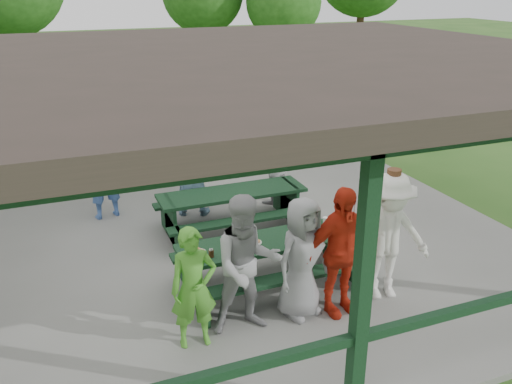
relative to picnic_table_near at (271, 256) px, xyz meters
name	(u,v)px	position (x,y,z in m)	size (l,w,h in m)	color
ground	(233,257)	(-0.17, 1.20, -0.58)	(90.00, 90.00, 0.00)	#28531A
concrete_slab	(233,254)	(-0.17, 1.20, -0.53)	(10.00, 8.00, 0.10)	slate
pavilion_structure	(230,65)	(-0.17, 1.20, 2.59)	(10.60, 8.60, 3.24)	black
picnic_table_near	(271,256)	(0.00, 0.00, 0.00)	(2.72, 1.39, 0.75)	black
picnic_table_far	(232,206)	(0.10, 2.00, 0.00)	(2.61, 1.39, 0.75)	black
table_setting	(279,234)	(0.13, 0.05, 0.31)	(2.42, 0.45, 0.10)	white
contestant_green	(194,288)	(-1.41, -0.91, 0.30)	(0.57, 0.37, 1.56)	#49982B
contestant_grey_left	(247,265)	(-0.70, -0.86, 0.45)	(0.90, 0.70, 1.85)	gray
contestant_grey_mid	(302,258)	(0.09, -0.80, 0.36)	(0.82, 0.53, 1.68)	gray
contestant_red	(340,252)	(0.58, -0.94, 0.43)	(1.06, 0.44, 1.81)	red
contestant_white_fedora	(388,236)	(1.38, -0.84, 0.45)	(1.33, 0.95, 1.91)	silver
spectator_lblue	(192,173)	(-0.36, 2.98, 0.34)	(1.52, 0.49, 1.64)	#7CA6C0
spectator_blue	(102,171)	(-1.94, 3.44, 0.44)	(0.67, 0.44, 1.84)	#4063A7
spectator_grey	(272,166)	(1.27, 2.96, 0.29)	(0.75, 0.58, 1.54)	gray
pickup_truck	(182,101)	(1.36, 10.53, 0.10)	(2.25, 4.87, 1.35)	silver
farm_trailer	(6,124)	(-3.81, 9.60, 0.05)	(3.64, 2.02, 1.26)	navy
tree_right	(284,2)	(7.27, 15.78, 2.81)	(3.21, 3.21, 5.02)	#362415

